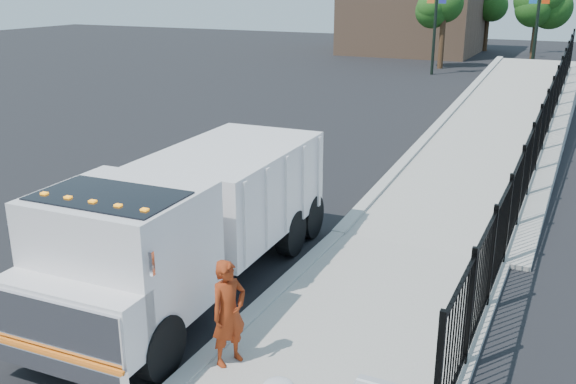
% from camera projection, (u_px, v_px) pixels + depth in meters
% --- Properties ---
extents(ground, '(120.00, 120.00, 0.00)m').
position_uv_depth(ground, '(254.00, 318.00, 11.01)').
color(ground, black).
rests_on(ground, ground).
extents(curb, '(0.30, 12.00, 0.16)m').
position_uv_depth(curb, '(188.00, 375.00, 9.27)').
color(curb, '#ADAAA3').
rests_on(curb, ground).
extents(ramp, '(3.95, 24.06, 3.19)m').
position_uv_depth(ramp, '(508.00, 137.00, 23.86)').
color(ramp, '#9E998E').
rests_on(ramp, ground).
extents(iron_fence, '(0.10, 28.00, 1.80)m').
position_uv_depth(iron_fence, '(542.00, 140.00, 19.57)').
color(iron_fence, black).
rests_on(iron_fence, ground).
extents(truck, '(2.68, 7.54, 2.56)m').
position_uv_depth(truck, '(189.00, 218.00, 11.57)').
color(truck, black).
rests_on(truck, ground).
extents(worker, '(0.59, 0.70, 1.63)m').
position_uv_depth(worker, '(229.00, 313.00, 9.28)').
color(worker, maroon).
rests_on(worker, sidewalk).
extents(light_pole_0, '(3.77, 0.22, 8.00)m').
position_uv_depth(light_pole_0, '(442.00, 1.00, 38.36)').
color(light_pole_0, black).
rests_on(light_pole_0, ground).
extents(light_pole_1, '(3.78, 0.22, 8.00)m').
position_uv_depth(light_pole_1, '(534.00, 2.00, 38.18)').
color(light_pole_1, black).
rests_on(light_pole_1, ground).
extents(tree_0, '(2.50, 2.50, 5.25)m').
position_uv_depth(tree_0, '(444.00, 7.00, 41.43)').
color(tree_0, '#382314').
rests_on(tree_0, ground).
extents(tree_1, '(2.61, 2.61, 5.30)m').
position_uv_depth(tree_1, '(538.00, 6.00, 43.04)').
color(tree_1, '#382314').
rests_on(tree_1, ground).
extents(tree_2, '(2.97, 2.97, 5.48)m').
position_uv_depth(tree_2, '(489.00, 1.00, 52.17)').
color(tree_2, '#382314').
rests_on(tree_2, ground).
extents(building, '(10.00, 10.00, 8.00)m').
position_uv_depth(building, '(416.00, 1.00, 51.17)').
color(building, '#8C664C').
rests_on(building, ground).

